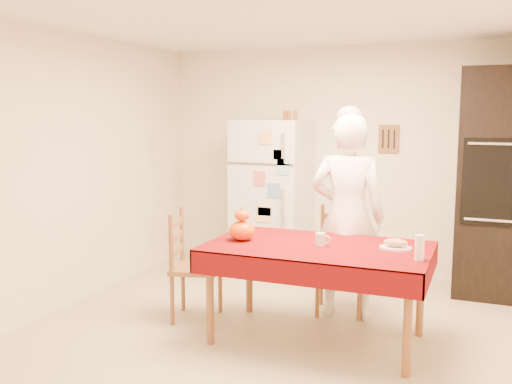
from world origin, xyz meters
The scene contains 17 objects.
floor centered at (0.00, 0.00, 0.00)m, with size 4.50×4.50×0.00m, color tan.
room_shell centered at (0.00, 0.00, 1.62)m, with size 4.02×4.52×2.51m.
refrigerator centered at (-0.65, 1.88, 0.85)m, with size 0.75×0.74×1.70m.
oven_cabinet centered at (1.63, 1.93, 1.10)m, with size 0.70×0.62×2.20m.
dining_table centered at (0.36, 0.20, 0.69)m, with size 1.70×1.00×0.76m.
chair_far centered at (0.37, 0.94, 0.51)m, with size 0.48×0.46×0.95m.
chair_left centered at (-0.80, 0.24, 0.51)m, with size 0.49×0.51×0.95m.
seated_woman centered at (0.45, 0.82, 0.89)m, with size 0.65×0.42×1.77m, color white.
coffee_mug centered at (0.38, 0.19, 0.81)m, with size 0.08×0.08×0.10m, color silver.
pumpkin_lower centered at (-0.25, 0.14, 0.84)m, with size 0.21×0.21×0.16m, color #DD3905.
pumpkin_upper centered at (-0.25, 0.14, 0.97)m, with size 0.12×0.12×0.09m, color red.
wine_glass centered at (1.14, 0.04, 0.85)m, with size 0.07×0.07×0.18m, color white.
bread_plate centered at (0.94, 0.30, 0.77)m, with size 0.24×0.24×0.02m, color white.
bread_loaf centered at (0.94, 0.30, 0.81)m, with size 0.18×0.10×0.06m, color #A68052.
spice_jar_left centered at (-0.52, 1.93, 1.75)m, with size 0.05×0.05×0.10m, color brown.
spice_jar_mid centered at (-0.48, 1.93, 1.75)m, with size 0.05×0.05×0.10m, color brown.
spice_jar_right centered at (-0.40, 1.93, 1.75)m, with size 0.05×0.05×0.10m, color #94611A.
Camera 1 is at (1.54, -3.96, 1.78)m, focal length 40.00 mm.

